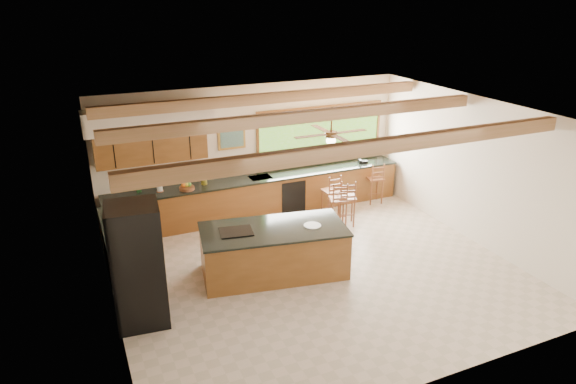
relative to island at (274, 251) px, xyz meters
name	(u,v)px	position (x,y,z in m)	size (l,w,h in m)	color
ground	(316,271)	(0.75, -0.27, -0.46)	(7.20, 7.20, 0.00)	beige
room_shell	(294,150)	(0.58, 0.38, 1.75)	(7.27, 6.54, 3.02)	silver
counter_run	(232,207)	(-0.07, 2.25, 0.00)	(7.12, 3.10, 1.25)	brown
island	(274,251)	(0.00, 0.00, 0.00)	(2.81, 1.68, 0.94)	brown
refrigerator	(138,265)	(-2.47, -0.54, 0.54)	(0.85, 0.83, 2.00)	black
bar_stool_a	(332,192)	(2.21, 1.83, 0.15)	(0.38, 0.38, 1.03)	brown
bar_stool_b	(340,201)	(2.09, 1.27, 0.17)	(0.48, 0.48, 1.06)	brown
bar_stool_c	(348,199)	(2.30, 1.27, 0.18)	(0.51, 0.51, 1.09)	brown
bar_stool_d	(376,180)	(3.58, 2.12, 0.16)	(0.43, 0.43, 1.04)	brown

